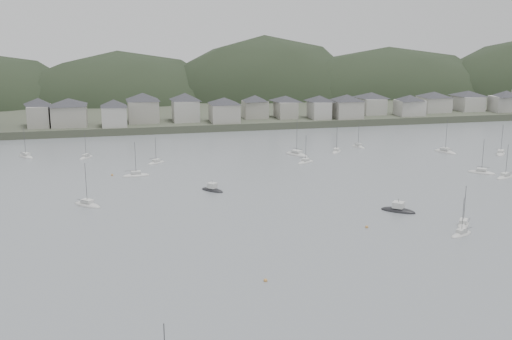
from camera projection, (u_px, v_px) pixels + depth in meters
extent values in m
plane|color=slate|center=(369.00, 321.00, 91.80)|extent=(900.00, 900.00, 0.00)
cube|color=#383D2D|center=(174.00, 96.00, 371.24)|extent=(900.00, 250.00, 3.00)
ellipsoid|color=black|center=(121.00, 122.00, 345.79)|extent=(132.08, 90.41, 79.74)
ellipsoid|color=black|center=(264.00, 122.00, 364.66)|extent=(133.88, 88.37, 101.41)
ellipsoid|color=black|center=(386.00, 115.00, 375.86)|extent=(165.81, 81.78, 82.55)
cube|color=#9D9A8F|center=(39.00, 116.00, 248.46)|extent=(8.34, 12.91, 8.59)
pyramid|color=#2B2C31|center=(38.00, 102.00, 247.13)|extent=(15.78, 15.78, 3.01)
cube|color=#9D9A8F|center=(69.00, 116.00, 250.44)|extent=(13.68, 13.35, 8.36)
pyramid|color=#2B2C31|center=(69.00, 102.00, 249.14)|extent=(20.07, 20.07, 2.93)
cube|color=#AAA79F|center=(114.00, 116.00, 249.33)|extent=(9.78, 10.20, 8.08)
pyramid|color=#2B2C31|center=(114.00, 103.00, 248.08)|extent=(14.83, 14.83, 2.83)
cube|color=#9D9A8F|center=(143.00, 111.00, 260.99)|extent=(12.59, 13.33, 9.09)
pyramid|color=#2B2C31|center=(143.00, 97.00, 259.58)|extent=(19.24, 19.24, 3.18)
cube|color=#AAA79F|center=(186.00, 111.00, 263.44)|extent=(10.74, 12.17, 8.87)
pyramid|color=#2B2C31|center=(185.00, 97.00, 262.07)|extent=(17.01, 17.01, 3.10)
cube|color=#9D9A8F|center=(224.00, 113.00, 260.78)|extent=(11.63, 12.09, 7.69)
pyramid|color=#2B2C31|center=(224.00, 101.00, 259.59)|extent=(17.61, 17.61, 2.69)
cube|color=#9D9A8F|center=(255.00, 109.00, 272.39)|extent=(10.37, 9.35, 7.44)
pyramid|color=#2B2C31|center=(255.00, 98.00, 271.24)|extent=(14.65, 14.65, 2.60)
cube|color=#9D9A8F|center=(286.00, 109.00, 273.07)|extent=(8.24, 12.20, 7.22)
pyramid|color=#2B2C31|center=(286.00, 98.00, 271.95)|extent=(15.17, 15.17, 2.53)
cube|color=#AAA79F|center=(319.00, 110.00, 271.11)|extent=(8.06, 10.91, 7.46)
pyramid|color=#2B2C31|center=(319.00, 98.00, 269.95)|extent=(14.08, 14.08, 2.61)
cube|color=#9D9A8F|center=(347.00, 109.00, 272.37)|extent=(11.73, 11.78, 7.66)
pyramid|color=#2B2C31|center=(347.00, 97.00, 271.19)|extent=(17.46, 17.46, 2.68)
cube|color=#AAA79F|center=(371.00, 106.00, 285.22)|extent=(10.19, 13.02, 7.33)
pyramid|color=#2B2C31|center=(372.00, 95.00, 284.08)|extent=(17.23, 17.23, 2.57)
cube|color=#AAA79F|center=(410.00, 108.00, 280.15)|extent=(11.70, 9.81, 6.88)
pyramid|color=#2B2C31|center=(410.00, 98.00, 279.09)|extent=(15.97, 15.97, 2.41)
cube|color=#AAA79F|center=(434.00, 104.00, 292.22)|extent=(12.83, 12.48, 7.00)
pyramid|color=#2B2C31|center=(434.00, 94.00, 291.14)|extent=(18.79, 18.79, 2.45)
cube|color=#AAA79F|center=(468.00, 103.00, 296.73)|extent=(11.07, 13.50, 6.97)
pyramid|color=#2B2C31|center=(468.00, 93.00, 295.65)|extent=(18.25, 18.25, 2.44)
cube|color=#AAA79F|center=(506.00, 104.00, 292.73)|extent=(13.75, 9.12, 7.34)
pyramid|color=#2B2C31|center=(506.00, 93.00, 291.60)|extent=(16.97, 16.97, 2.57)
ellipsoid|color=#BCBCB7|center=(297.00, 155.00, 209.26)|extent=(7.48, 9.99, 1.94)
cube|color=silver|center=(297.00, 151.00, 208.97)|extent=(3.53, 4.01, 0.70)
cylinder|color=#3F3F42|center=(297.00, 137.00, 207.83)|extent=(0.12, 0.12, 12.14)
cylinder|color=#3F3F42|center=(298.00, 149.00, 210.47)|extent=(2.24, 3.86, 0.10)
ellipsoid|color=#BCBCB7|center=(481.00, 173.00, 183.64)|extent=(7.67, 7.32, 1.61)
cube|color=silver|center=(482.00, 169.00, 183.38)|extent=(3.27, 3.20, 0.70)
cylinder|color=#3F3F42|center=(483.00, 156.00, 182.45)|extent=(0.12, 0.12, 10.05)
cylinder|color=#3F3F42|center=(483.00, 167.00, 184.42)|extent=(2.74, 2.51, 0.10)
ellipsoid|color=#BCBCB7|center=(86.00, 158.00, 204.64)|extent=(5.47, 6.78, 1.34)
cube|color=silver|center=(86.00, 155.00, 204.42)|extent=(2.52, 2.77, 0.70)
cylinder|color=#3F3F42|center=(85.00, 145.00, 203.65)|extent=(0.12, 0.12, 8.38)
cylinder|color=#3F3F42|center=(88.00, 154.00, 203.48)|extent=(1.74, 2.58, 0.10)
ellipsoid|color=#BCBCB7|center=(156.00, 163.00, 196.85)|extent=(6.58, 5.41, 1.31)
cube|color=silver|center=(156.00, 160.00, 196.64)|extent=(2.70, 2.48, 0.70)
cylinder|color=#3F3F42|center=(156.00, 150.00, 195.88)|extent=(0.12, 0.12, 8.17)
cylinder|color=#3F3F42|center=(153.00, 158.00, 196.92)|extent=(2.49, 1.74, 0.10)
ellipsoid|color=#BCBCB7|center=(463.00, 225.00, 135.82)|extent=(6.12, 6.94, 1.41)
cube|color=silver|center=(463.00, 221.00, 135.59)|extent=(2.74, 2.90, 0.70)
cylinder|color=#3F3F42|center=(465.00, 205.00, 134.78)|extent=(0.12, 0.12, 8.80)
cylinder|color=#3F3F42|center=(469.00, 220.00, 134.69)|extent=(2.03, 2.56, 0.10)
ellipsoid|color=#BCBCB7|center=(505.00, 178.00, 178.20)|extent=(8.03, 5.32, 1.54)
cube|color=silver|center=(506.00, 174.00, 177.96)|extent=(3.14, 2.62, 0.70)
cylinder|color=#3F3F42|center=(507.00, 161.00, 177.07)|extent=(0.12, 0.12, 9.61)
cylinder|color=#3F3F42|center=(511.00, 172.00, 177.59)|extent=(3.21, 1.47, 0.10)
ellipsoid|color=#BCBCB7|center=(445.00, 152.00, 213.57)|extent=(6.12, 9.65, 1.84)
cube|color=silver|center=(445.00, 149.00, 213.29)|extent=(3.07, 3.74, 0.70)
cylinder|color=#3F3F42|center=(446.00, 136.00, 212.22)|extent=(0.12, 0.12, 11.51)
cylinder|color=#3F3F42|center=(446.00, 148.00, 211.57)|extent=(1.62, 3.89, 0.10)
ellipsoid|color=#BCBCB7|center=(26.00, 157.00, 205.98)|extent=(6.63, 7.83, 1.57)
cube|color=silver|center=(26.00, 154.00, 205.73)|extent=(3.01, 3.24, 0.70)
cylinder|color=#3F3F42|center=(25.00, 142.00, 204.82)|extent=(0.12, 0.12, 9.81)
cylinder|color=#3F3F42|center=(23.00, 153.00, 204.34)|extent=(2.15, 2.92, 0.10)
ellipsoid|color=#BCBCB7|center=(87.00, 205.00, 150.70)|extent=(7.87, 7.81, 1.68)
cube|color=silver|center=(87.00, 201.00, 150.44)|extent=(3.39, 3.38, 0.70)
cylinder|color=#3F3F42|center=(86.00, 184.00, 149.47)|extent=(0.12, 0.12, 10.50)
cylinder|color=#3F3F42|center=(82.00, 200.00, 149.07)|extent=(2.76, 2.73, 0.10)
ellipsoid|color=#BCBCB7|center=(358.00, 147.00, 222.75)|extent=(3.97, 7.09, 1.35)
cube|color=silver|center=(358.00, 144.00, 222.52)|extent=(2.09, 2.69, 0.70)
cylinder|color=#3F3F42|center=(359.00, 135.00, 221.75)|extent=(0.12, 0.12, 8.44)
cylinder|color=#3F3F42|center=(359.00, 144.00, 221.22)|extent=(0.95, 2.94, 0.10)
ellipsoid|color=#BCBCB7|center=(461.00, 235.00, 129.47)|extent=(6.67, 4.50, 1.28)
cube|color=silver|center=(462.00, 231.00, 129.26)|extent=(2.62, 2.20, 0.70)
cylinder|color=#3F3F42|center=(463.00, 216.00, 128.52)|extent=(0.12, 0.12, 7.99)
cylinder|color=#3F3F42|center=(468.00, 229.00, 128.91)|extent=(2.66, 1.28, 0.10)
ellipsoid|color=#BCBCB7|center=(136.00, 176.00, 180.13)|extent=(8.19, 3.29, 1.60)
cube|color=silver|center=(136.00, 172.00, 179.88)|extent=(2.95, 2.01, 0.70)
cylinder|color=#3F3F42|center=(135.00, 159.00, 178.96)|extent=(0.12, 0.12, 9.98)
cylinder|color=#3F3F42|center=(131.00, 171.00, 179.57)|extent=(3.59, 0.44, 0.10)
ellipsoid|color=#BCBCB7|center=(336.00, 152.00, 213.97)|extent=(6.15, 7.03, 1.42)
cube|color=silver|center=(337.00, 149.00, 213.74)|extent=(2.76, 2.93, 0.70)
cylinder|color=#3F3F42|center=(337.00, 139.00, 212.92)|extent=(0.12, 0.12, 8.90)
cylinder|color=#3F3F42|center=(333.00, 147.00, 214.41)|extent=(2.04, 2.60, 0.10)
ellipsoid|color=#BCBCB7|center=(501.00, 154.00, 210.61)|extent=(7.23, 7.80, 1.61)
cube|color=silver|center=(501.00, 151.00, 210.36)|extent=(3.19, 3.30, 0.70)
cylinder|color=#3F3F42|center=(502.00, 139.00, 209.42)|extent=(0.12, 0.12, 10.09)
cylinder|color=#3F3F42|center=(497.00, 149.00, 211.07)|extent=(2.45, 2.81, 0.10)
ellipsoid|color=#BCBCB7|center=(306.00, 163.00, 197.77)|extent=(7.16, 5.48, 1.40)
cube|color=silver|center=(306.00, 159.00, 197.54)|extent=(2.89, 2.57, 0.70)
cylinder|color=#3F3F42|center=(306.00, 149.00, 196.73)|extent=(0.12, 0.12, 8.75)
cylinder|color=#3F3F42|center=(302.00, 158.00, 197.78)|extent=(2.76, 1.69, 0.10)
ellipsoid|color=black|center=(398.00, 211.00, 146.02)|extent=(8.26, 7.79, 1.84)
cube|color=silver|center=(398.00, 205.00, 145.66)|extent=(3.43, 3.41, 1.40)
cylinder|color=#3F3F42|center=(399.00, 201.00, 145.45)|extent=(0.10, 0.10, 1.20)
ellipsoid|color=black|center=(212.00, 191.00, 164.17)|extent=(6.55, 7.02, 1.56)
cube|color=silver|center=(212.00, 185.00, 163.84)|extent=(2.89, 2.90, 1.40)
cylinder|color=#3F3F42|center=(212.00, 182.00, 163.64)|extent=(0.10, 0.10, 1.20)
sphere|color=#BB833E|center=(367.00, 227.00, 134.22)|extent=(0.70, 0.70, 0.70)
sphere|color=#BB833E|center=(265.00, 280.00, 106.12)|extent=(0.70, 0.70, 0.70)
sphere|color=#BB833E|center=(112.00, 175.00, 180.75)|extent=(0.70, 0.70, 0.70)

